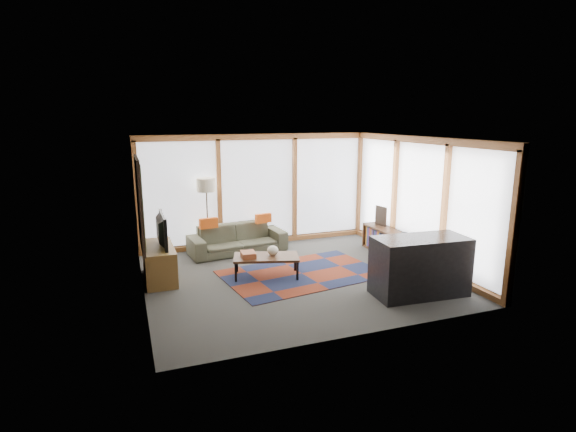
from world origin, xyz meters
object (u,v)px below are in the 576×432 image
object	(u,v)px
floor_lamp	(207,216)
coffee_table	(266,266)
television	(157,230)
bar_counter	(420,266)
sofa	(237,239)
bookshelf	(397,246)
tv_console	(159,263)

from	to	relation	value
floor_lamp	coffee_table	bearing A→B (deg)	-69.48
television	bar_counter	distance (m)	4.72
sofa	bookshelf	xyz separation A→B (m)	(3.08, -1.65, -0.03)
tv_console	television	distance (m)	0.62
bookshelf	tv_console	xyz separation A→B (m)	(-4.86, 0.47, 0.04)
sofa	coffee_table	bearing A→B (deg)	-91.86
coffee_table	television	bearing A→B (deg)	163.26
sofa	tv_console	world-z (taller)	tv_console
floor_lamp	tv_console	world-z (taller)	floor_lamp
floor_lamp	coffee_table	distance (m)	2.21
sofa	bar_counter	distance (m)	4.17
television	bar_counter	xyz separation A→B (m)	(4.10, -2.31, -0.44)
tv_console	television	size ratio (longest dim) A/B	1.24
tv_console	bookshelf	bearing A→B (deg)	-5.58
coffee_table	bar_counter	bearing A→B (deg)	-38.35
tv_console	television	world-z (taller)	television
bookshelf	tv_console	size ratio (longest dim) A/B	1.74
sofa	bookshelf	size ratio (longest dim) A/B	0.95
bar_counter	floor_lamp	bearing A→B (deg)	132.22
bookshelf	coffee_table	bearing A→B (deg)	-178.54
sofa	television	size ratio (longest dim) A/B	2.06
floor_lamp	bookshelf	world-z (taller)	floor_lamp
bookshelf	television	xyz separation A→B (m)	(-4.86, 0.50, 0.66)
television	bar_counter	bearing A→B (deg)	-119.38
floor_lamp	bar_counter	world-z (taller)	floor_lamp
television	bar_counter	world-z (taller)	television
sofa	floor_lamp	xyz separation A→B (m)	(-0.61, 0.26, 0.52)
coffee_table	television	size ratio (longest dim) A/B	1.17
coffee_table	tv_console	world-z (taller)	tv_console
sofa	television	world-z (taller)	television
tv_console	floor_lamp	bearing A→B (deg)	50.59
coffee_table	bar_counter	size ratio (longest dim) A/B	0.77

